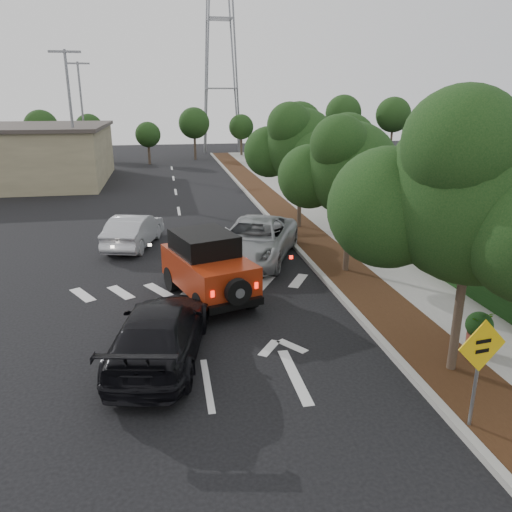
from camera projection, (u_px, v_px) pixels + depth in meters
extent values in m
plane|color=black|center=(207.00, 385.00, 11.08)|extent=(120.00, 120.00, 0.00)
cube|color=#9E9B93|center=(283.00, 233.00, 23.10)|extent=(0.20, 70.00, 0.15)
cube|color=black|center=(304.00, 233.00, 23.27)|extent=(1.80, 70.00, 0.12)
cube|color=gray|center=(343.00, 231.00, 23.60)|extent=(2.00, 70.00, 0.12)
cube|color=black|center=(371.00, 223.00, 23.74)|extent=(0.80, 70.00, 0.80)
cylinder|color=black|center=(172.00, 279.00, 16.39)|extent=(0.52, 0.85, 0.80)
cylinder|color=black|center=(215.00, 271.00, 17.11)|extent=(0.52, 0.85, 0.80)
cylinder|color=black|center=(201.00, 305.00, 14.29)|extent=(0.52, 0.85, 0.80)
cylinder|color=black|center=(249.00, 296.00, 15.00)|extent=(0.52, 0.85, 0.80)
cube|color=#98260D|center=(208.00, 270.00, 15.53)|extent=(2.87, 4.09, 1.00)
cube|color=black|center=(204.00, 243.00, 15.53)|extent=(2.21, 2.46, 0.64)
cube|color=#98260D|center=(192.00, 260.00, 16.73)|extent=(1.83, 1.48, 0.82)
cube|color=black|center=(236.00, 305.00, 14.05)|extent=(1.68, 0.71, 0.22)
cylinder|color=black|center=(238.00, 292.00, 13.80)|extent=(0.79, 0.45, 0.76)
cube|color=#FF190C|center=(213.00, 294.00, 13.65)|extent=(0.11, 0.07, 0.18)
cube|color=#FF190C|center=(256.00, 285.00, 14.28)|extent=(0.11, 0.07, 0.18)
imported|color=#9EA1A5|center=(255.00, 240.00, 19.44)|extent=(4.73, 6.27, 1.58)
imported|color=black|center=(160.00, 332.00, 11.98)|extent=(2.88, 5.15, 1.41)
imported|color=#B7B8BF|center=(134.00, 230.00, 21.19)|extent=(2.53, 4.44, 1.39)
imported|color=#AEB2B6|center=(30.00, 181.00, 33.82)|extent=(4.09, 1.88, 1.36)
cylinder|color=slate|center=(476.00, 378.00, 9.24)|extent=(0.08, 0.08, 2.03)
cube|color=yellow|center=(482.00, 346.00, 9.01)|extent=(1.03, 0.16, 1.04)
cube|color=black|center=(484.00, 341.00, 8.96)|extent=(0.33, 0.05, 0.07)
cube|color=black|center=(482.00, 351.00, 9.02)|extent=(0.29, 0.05, 0.07)
cylinder|color=brown|center=(477.00, 343.00, 12.17)|extent=(0.54, 0.54, 0.52)
sphere|color=black|center=(479.00, 325.00, 12.03)|extent=(0.65, 0.65, 0.65)
imported|color=black|center=(480.00, 322.00, 12.00)|extent=(0.57, 0.50, 0.61)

